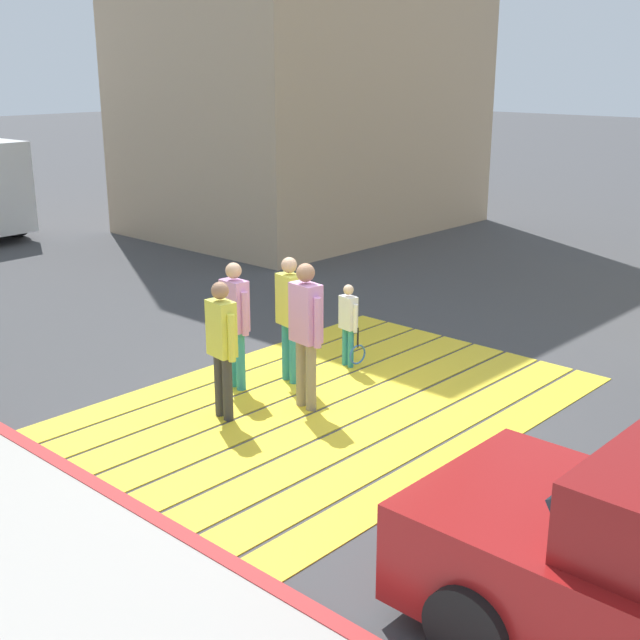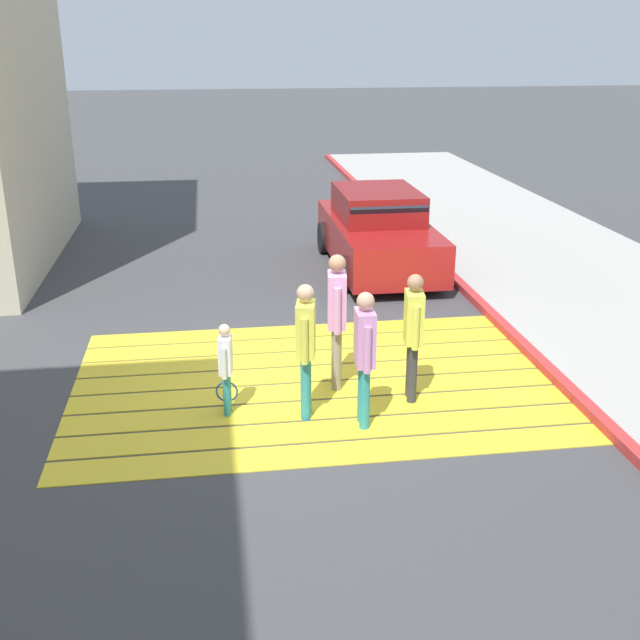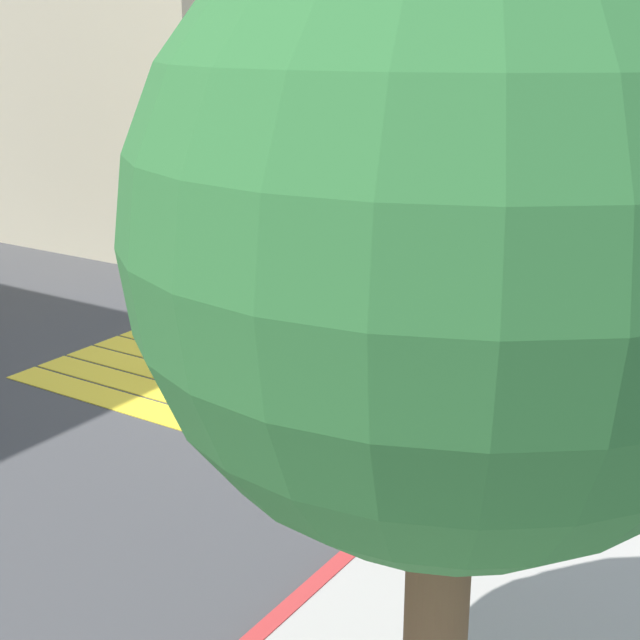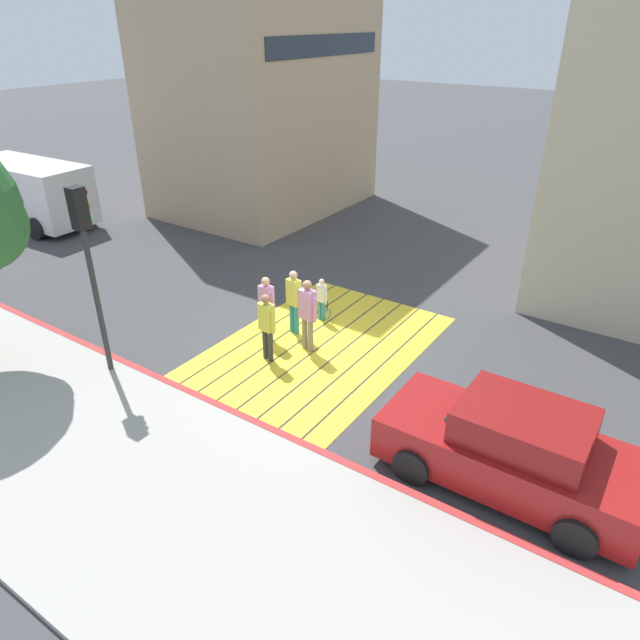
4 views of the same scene
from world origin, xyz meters
TOP-DOWN VIEW (x-y plane):
  - ground_plane at (0.00, 0.00)m, footprint 120.00×120.00m
  - crosswalk_stripes at (0.00, -0.00)m, footprint 6.40×4.35m
  - curb_painted at (-3.25, 0.00)m, footprint 0.16×40.00m
  - car_parked_near_curb at (-2.00, -5.21)m, footprint 2.00×4.31m
  - pedestrian_adult_lead at (-0.28, 0.18)m, footprint 0.28×0.53m
  - pedestrian_adult_trailing at (-1.16, 0.69)m, footprint 0.26×0.49m
  - pedestrian_adult_side at (-0.42, 1.29)m, footprint 0.23×0.49m
  - pedestrian_teen_behind at (0.22, 0.95)m, footprint 0.28×0.49m
  - pedestrian_child_with_racket at (1.18, 0.75)m, footprint 0.28×0.39m

SIDE VIEW (x-z plane):
  - ground_plane at x=0.00m, z-range 0.00..0.00m
  - crosswalk_stripes at x=0.00m, z-range 0.00..0.01m
  - curb_painted at x=-3.25m, z-range 0.00..0.13m
  - pedestrian_child_with_racket at x=1.18m, z-range 0.07..1.25m
  - car_parked_near_curb at x=-2.00m, z-range -0.05..1.52m
  - pedestrian_adult_trailing at x=-1.16m, z-range 0.14..1.82m
  - pedestrian_adult_side at x=-0.42m, z-range 0.14..1.82m
  - pedestrian_teen_behind at x=0.22m, z-range 0.14..1.84m
  - pedestrian_adult_lead at x=-0.28m, z-range 0.15..1.97m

